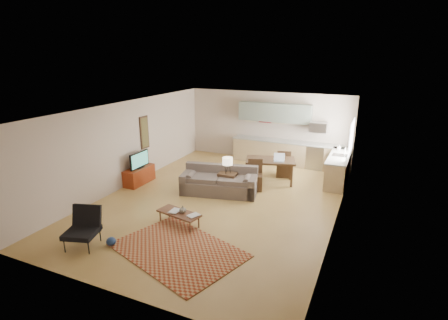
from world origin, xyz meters
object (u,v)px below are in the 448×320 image
at_px(sofa, 219,181).
at_px(console_table, 227,183).
at_px(armchair, 81,229).
at_px(dining_table, 270,171).
at_px(tv_credenza, 139,175).
at_px(coffee_table, 179,218).

relative_size(sofa, console_table, 3.71).
distance_m(sofa, console_table, 0.27).
height_order(armchair, dining_table, armchair).
bearing_deg(sofa, dining_table, 40.72).
relative_size(console_table, dining_table, 0.40).
height_order(sofa, console_table, sofa).
distance_m(sofa, tv_credenza, 2.78).
bearing_deg(dining_table, tv_credenza, -172.25).
bearing_deg(coffee_table, dining_table, 84.09).
distance_m(sofa, coffee_table, 2.28).
xyz_separation_m(tv_credenza, dining_table, (3.90, 1.82, 0.13)).
distance_m(console_table, dining_table, 1.67).
bearing_deg(console_table, coffee_table, -99.66).
distance_m(armchair, tv_credenza, 3.97).
relative_size(armchair, console_table, 1.37).
relative_size(coffee_table, dining_table, 0.72).
bearing_deg(sofa, console_table, 20.65).
xyz_separation_m(coffee_table, dining_table, (1.19, 3.80, 0.23)).
distance_m(coffee_table, tv_credenza, 3.36).
bearing_deg(console_table, tv_credenza, -175.25).
xyz_separation_m(sofa, console_table, (0.21, 0.14, -0.09)).
xyz_separation_m(sofa, dining_table, (1.14, 1.53, -0.01)).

